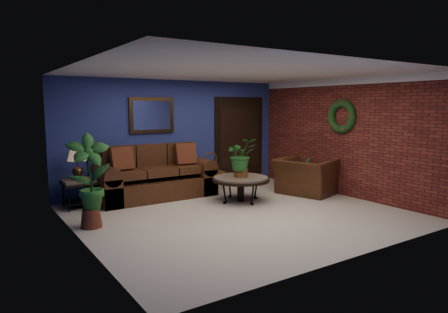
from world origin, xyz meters
TOP-DOWN VIEW (x-y plane):
  - floor at (0.00, 0.00)m, footprint 5.50×5.50m
  - wall_back at (0.00, 2.50)m, footprint 5.50×0.04m
  - wall_left at (-2.75, 0.00)m, footprint 0.04×5.00m
  - wall_right_brick at (2.75, 0.00)m, footprint 0.04×5.00m
  - ceiling at (0.00, 0.00)m, footprint 5.50×5.00m
  - crown_molding at (2.72, 0.00)m, footprint 0.03×5.00m
  - wall_mirror at (-0.60, 2.46)m, footprint 1.02×0.06m
  - closet_door at (1.75, 2.47)m, footprint 1.44×0.06m
  - wreath at (2.69, 0.05)m, footprint 0.16×0.72m
  - sofa at (-0.75, 2.09)m, footprint 2.46×1.06m
  - coffee_table at (0.57, 0.76)m, footprint 1.16×1.16m
  - end_table at (-2.30, 2.05)m, footprint 0.59×0.59m
  - table_lamp at (-2.30, 2.05)m, footprint 0.35×0.35m
  - side_chair at (0.75, 2.11)m, footprint 0.37×0.37m
  - armchair at (2.15, 0.52)m, footprint 1.35×1.45m
  - coffee_plant at (0.57, 0.76)m, footprint 0.70×0.64m
  - floor_plant at (2.35, 0.78)m, footprint 0.41×0.37m
  - tall_plant at (-2.45, 0.65)m, footprint 0.71×0.53m

SIDE VIEW (x-z plane):
  - floor at x=0.00m, z-range 0.00..0.00m
  - sofa at x=-0.75m, z-range -0.19..0.92m
  - armchair at x=2.15m, z-range 0.00..0.78m
  - floor_plant at x=2.35m, z-range 0.01..0.77m
  - end_table at x=-2.30m, z-range 0.14..0.68m
  - coffee_table at x=0.57m, z-range 0.19..0.69m
  - side_chair at x=0.75m, z-range 0.06..0.91m
  - tall_plant at x=-2.45m, z-range 0.06..1.57m
  - table_lamp at x=-2.30m, z-range 0.63..1.21m
  - coffee_plant at x=0.57m, z-range 0.54..1.33m
  - closet_door at x=1.75m, z-range -0.04..2.14m
  - wall_back at x=0.00m, z-range 0.00..2.50m
  - wall_left at x=-2.75m, z-range 0.00..2.50m
  - wall_right_brick at x=2.75m, z-range 0.00..2.50m
  - wreath at x=2.69m, z-range 1.34..2.06m
  - wall_mirror at x=-0.60m, z-range 1.33..2.10m
  - crown_molding at x=2.72m, z-range 2.36..2.50m
  - ceiling at x=0.00m, z-range 2.49..2.51m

